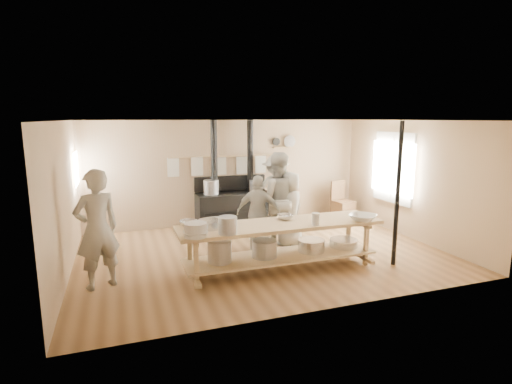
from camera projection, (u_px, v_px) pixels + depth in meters
ground at (263, 253)px, 7.91m from camera, size 7.00×7.00×0.00m
room_shell at (263, 172)px, 7.62m from camera, size 7.00×7.00×7.00m
window_right at (394, 168)px, 9.31m from camera, size 0.09×1.50×1.65m
left_opening at (76, 169)px, 8.37m from camera, size 0.00×0.90×0.90m
stove at (233, 206)px, 9.78m from camera, size 1.90×0.75×2.60m
towel_rail at (230, 162)px, 9.86m from camera, size 3.00×0.04×0.47m
back_wall_shelf at (284, 143)px, 10.28m from camera, size 0.63×0.14×0.32m
prep_table at (280, 241)px, 6.98m from camera, size 3.60×0.90×0.85m
support_post at (398, 195)px, 7.08m from camera, size 0.08×0.08×2.60m
cook_far_left at (97, 229)px, 6.16m from camera, size 0.81×0.69×1.89m
cook_left at (277, 199)px, 8.27m from camera, size 1.12×0.97×1.96m
cook_center at (290, 209)px, 8.30m from camera, size 0.90×0.78×1.56m
cook_right at (258, 213)px, 8.03m from camera, size 0.96×0.76×1.52m
cook_by_window at (276, 191)px, 9.75m from camera, size 1.26×0.89×1.77m
chair at (342, 209)px, 10.49m from camera, size 0.56×0.56×1.02m
bowl_white_a at (196, 234)px, 6.11m from camera, size 0.38×0.38×0.09m
bowl_steel_a at (188, 223)px, 6.72m from camera, size 0.43×0.43×0.10m
bowl_white_b at (363, 218)px, 7.06m from camera, size 0.66×0.66×0.11m
bowl_steel_b at (285, 217)px, 7.15m from camera, size 0.39×0.39×0.09m
roasting_pan at (220, 221)px, 6.89m from camera, size 0.44×0.30×0.09m
mixing_bowl_large at (210, 224)px, 6.59m from camera, size 0.53×0.53×0.13m
bucket_galv at (228, 225)px, 6.25m from camera, size 0.35×0.35×0.28m
deep_bowl_enamel at (196, 230)px, 6.10m from camera, size 0.41×0.41×0.22m
pitcher at (316, 219)px, 6.76m from camera, size 0.18×0.18×0.21m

